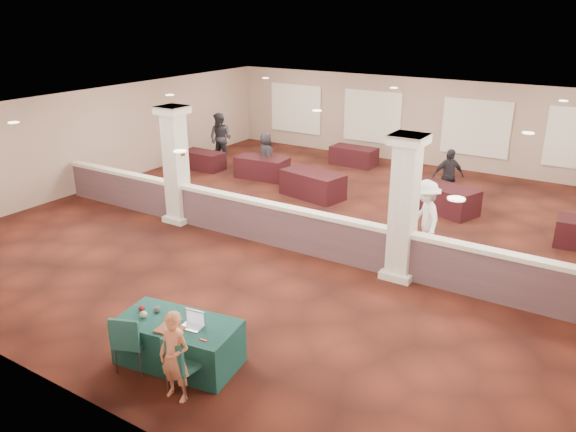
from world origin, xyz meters
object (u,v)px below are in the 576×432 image
Objects in this scene: far_table_front_center at (313,185)px; far_table_front_left at (203,160)px; conf_chair_side at (129,338)px; attendee_a at (220,138)px; conf_chair_main at (180,361)px; attendee_b at (425,218)px; attendee_c at (448,176)px; attendee_d at (266,154)px; far_table_back_center at (354,156)px; woman at (175,357)px; near_table at (179,342)px; far_table_back_left at (262,168)px; far_table_back_right at (444,199)px.

far_table_front_left is at bearing 172.36° from far_table_front_center.
conf_chair_side is 13.12m from attendee_a.
attendee_b reaches higher than conf_chair_main.
attendee_c is at bearing 91.58° from conf_chair_main.
attendee_a is 1.14× the size of attendee_c.
attendee_b is 1.19× the size of attendee_d.
far_table_back_center is at bearing 20.75° from attendee_a.
conf_chair_side is at bearing 170.70° from woman.
far_table_front_center is (-2.00, 9.41, -0.21)m from conf_chair_side.
attendee_c is at bearing 24.62° from far_table_front_center.
near_table is 2.08× the size of conf_chair_main.
attendee_a is (-2.46, 0.80, 0.59)m from far_table_back_left.
woman is 0.81× the size of far_table_back_left.
attendee_b reaches higher than near_table.
near_table is at bearing 156.49° from attendee_d.
woman is (0.02, -0.11, 0.16)m from conf_chair_main.
near_table is 10.94m from far_table_back_left.
attendee_b reaches higher than far_table_back_left.
conf_chair_side is at bearing -175.25° from conf_chair_main.
attendee_a is at bearing 161.97° from far_table_back_left.
attendee_b is at bearing -52.17° from far_table_back_center.
conf_chair_side is 0.67× the size of attendee_d.
far_table_front_left is 8.85m from attendee_c.
far_table_back_right is at bearing 1.28° from far_table_front_left.
attendee_c is (1.72, 11.12, 0.23)m from conf_chair_side.
conf_chair_main is 0.58× the size of attendee_c.
attendee_b is (5.00, -6.44, 0.57)m from far_table_back_center.
conf_chair_main reaches higher than far_table_front_center.
far_table_back_left is 6.46m from far_table_back_right.
attendee_a is at bearing 116.81° from near_table.
near_table is at bearing -51.48° from far_table_front_left.
near_table is at bearing -74.13° from far_table_front_center.
far_table_front_center is at bearing -167.36° from far_table_back_right.
attendee_c is at bearing 58.83° from conf_chair_side.
far_table_back_left is (-4.55, 10.29, -0.24)m from conf_chair_side.
conf_chair_main is 0.57× the size of far_table_back_center.
near_table is at bearing -62.58° from attendee_a.
attendee_d is (-0.04, 0.30, 0.40)m from far_table_back_left.
attendee_b is 1.10× the size of attendee_c.
far_table_front_center is 5.02m from attendee_b.
attendee_a is at bearing -151.10° from far_table_back_center.
far_table_back_right is at bearing 81.95° from woman.
woman is at bearing -61.48° from far_table_back_left.
attendee_b is (6.96, -3.20, 0.55)m from far_table_back_left.
far_table_front_center reaches higher than far_table_back_left.
conf_chair_side is (-0.50, -0.59, 0.22)m from near_table.
conf_chair_main is at bearing -54.13° from near_table.
conf_chair_main is 0.51× the size of attendee_a.
far_table_front_left is 5.64m from far_table_back_center.
attendee_d is (-5.68, 10.59, 0.20)m from conf_chair_main.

